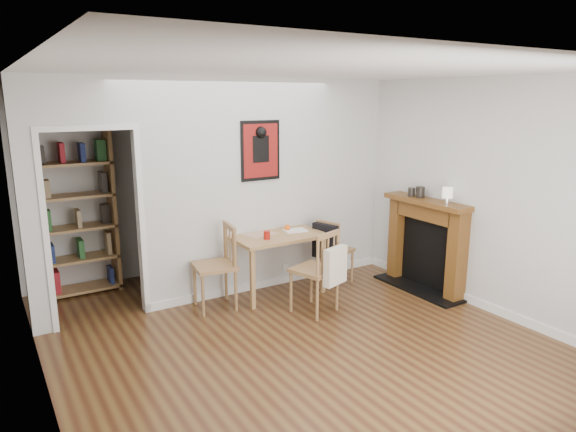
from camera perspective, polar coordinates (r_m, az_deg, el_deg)
ground at (r=5.39m, az=0.29°, el=-13.13°), size 5.20×5.20×0.00m
room_shell at (r=6.15m, az=-5.53°, el=2.90°), size 5.20×5.20×5.20m
dining_table at (r=6.27m, az=-1.26°, el=-2.83°), size 1.10×0.70×0.75m
chair_left at (r=5.92m, az=-8.19°, el=-5.64°), size 0.56×0.56×0.98m
chair_right at (r=6.68m, az=5.13°, el=-3.79°), size 0.59×0.54×0.86m
chair_front at (r=5.77m, az=3.07°, el=-6.06°), size 0.61×0.64×0.96m
bookshelf at (r=6.72m, az=-22.38°, el=0.42°), size 0.87×0.35×2.07m
fireplace at (r=6.65m, az=15.13°, el=-2.75°), size 0.45×1.25×1.16m
red_glass at (r=6.02m, az=-2.36°, el=-2.12°), size 0.08×0.08×0.10m
orange_fruit at (r=6.40m, az=-0.07°, el=-1.29°), size 0.08×0.08×0.08m
placemat at (r=6.25m, az=-3.09°, el=-2.01°), size 0.40×0.33×0.00m
notebook at (r=6.39m, az=0.80°, el=-1.61°), size 0.31×0.25×0.01m
mantel_lamp at (r=6.27m, az=17.29°, el=2.38°), size 0.12×0.12×0.19m
ceramic_jar_a at (r=6.59m, az=14.48°, el=2.59°), size 0.11×0.11×0.13m
ceramic_jar_b at (r=6.64m, az=13.55°, el=2.61°), size 0.09×0.09×0.11m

